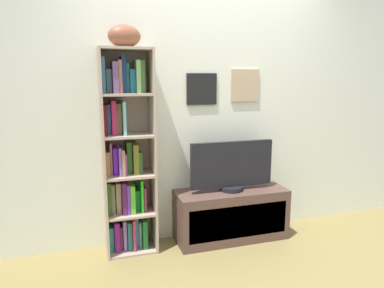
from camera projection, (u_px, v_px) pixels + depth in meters
name	position (u px, v px, depth m)	size (l,w,h in m)	color
back_wall	(201.00, 112.00, 3.33)	(4.80, 0.08, 2.42)	silver
bookshelf	(125.00, 159.00, 3.04)	(0.44, 0.30, 1.77)	tan
football	(124.00, 36.00, 2.83)	(0.27, 0.18, 0.18)	brown
tv_stand	(231.00, 214.00, 3.36)	(1.06, 0.39, 0.48)	#503930
television	(232.00, 166.00, 3.27)	(0.80, 0.22, 0.47)	black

